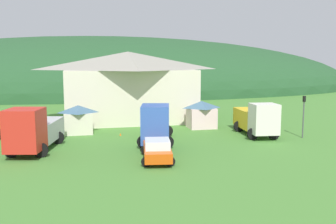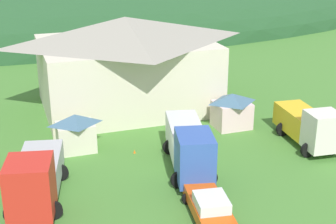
# 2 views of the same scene
# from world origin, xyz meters

# --- Properties ---
(ground_plane) EXTENTS (200.00, 200.00, 0.00)m
(ground_plane) POSITION_xyz_m (0.00, 0.00, 0.00)
(ground_plane) COLOR #477F33
(forested_hill_backdrop) EXTENTS (132.93, 60.00, 25.91)m
(forested_hill_backdrop) POSITION_xyz_m (0.00, 62.52, 0.00)
(forested_hill_backdrop) COLOR #234C28
(forested_hill_backdrop) RESTS_ON ground
(depot_building) EXTENTS (16.10, 12.37, 8.30)m
(depot_building) POSITION_xyz_m (-0.06, 14.21, 4.28)
(depot_building) COLOR beige
(depot_building) RESTS_ON ground
(play_shed_cream) EXTENTS (2.94, 2.32, 2.85)m
(play_shed_cream) POSITION_xyz_m (-6.08, 5.95, 1.47)
(play_shed_cream) COLOR beige
(play_shed_cream) RESTS_ON ground
(play_shed_pink) EXTENTS (3.07, 2.62, 2.92)m
(play_shed_pink) POSITION_xyz_m (6.83, 6.37, 1.51)
(play_shed_pink) COLOR beige
(play_shed_pink) RESTS_ON ground
(crane_truck_red) EXTENTS (4.23, 8.10, 3.69)m
(crane_truck_red) POSITION_xyz_m (-9.53, -0.99, 1.78)
(crane_truck_red) COLOR red
(crane_truck_red) RESTS_ON ground
(box_truck_blue) EXTENTS (4.11, 8.70, 3.62)m
(box_truck_blue) POSITION_xyz_m (0.62, 0.10, 1.85)
(box_truck_blue) COLOR #3356AD
(box_truck_blue) RESTS_ON ground
(heavy_rig_striped) EXTENTS (3.48, 6.92, 3.32)m
(heavy_rig_striped) POSITION_xyz_m (10.71, 1.09, 1.66)
(heavy_rig_striped) COLOR silver
(heavy_rig_striped) RESTS_ON ground
(service_pickup_orange) EXTENTS (2.81, 5.21, 1.66)m
(service_pickup_orange) POSITION_xyz_m (-0.47, -5.81, 0.83)
(service_pickup_orange) COLOR #D94D0F
(service_pickup_orange) RESTS_ON ground
(traffic_light_east) EXTENTS (0.20, 0.32, 3.96)m
(traffic_light_east) POSITION_xyz_m (14.52, -0.81, 2.45)
(traffic_light_east) COLOR #4C4C51
(traffic_light_east) RESTS_ON ground
(traffic_cone_near_pickup) EXTENTS (0.36, 0.36, 0.56)m
(traffic_cone_near_pickup) POSITION_xyz_m (-2.15, 4.02, 0.00)
(traffic_cone_near_pickup) COLOR orange
(traffic_cone_near_pickup) RESTS_ON ground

